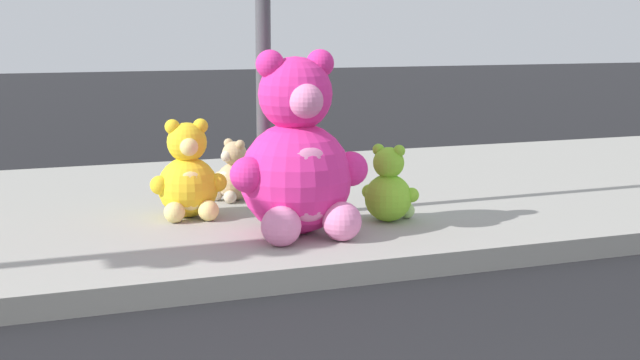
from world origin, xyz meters
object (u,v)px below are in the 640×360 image
Objects in this scene: plush_pink_large at (298,162)px; plush_lime at (389,190)px; plush_tan at (233,176)px; plush_yellow at (188,178)px.

plush_pink_large reaches higher than plush_lime.
plush_tan is (-0.08, 1.31, -0.30)m from plush_pink_large.
plush_pink_large is 0.82m from plush_lime.
plush_pink_large is at bearing -167.98° from plush_lime.
plush_yellow is (-0.48, -0.51, 0.09)m from plush_tan.
plush_pink_large is at bearing -86.39° from plush_tan.
plush_tan is at bearing 46.72° from plush_yellow.
plush_pink_large is 1.71× the size of plush_yellow.
plush_tan is at bearing 93.61° from plush_pink_large.
plush_yellow reaches higher than plush_lime.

